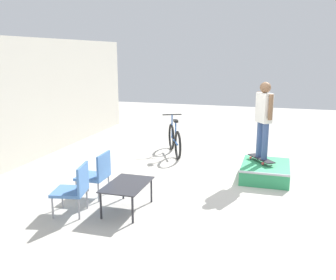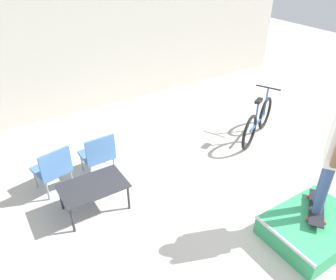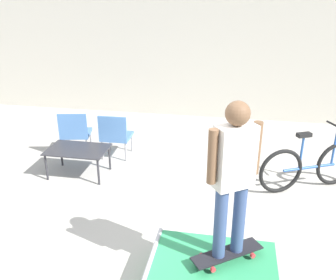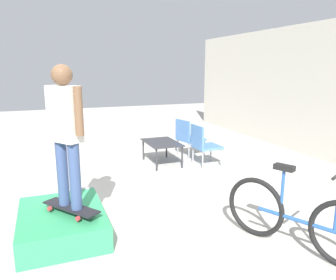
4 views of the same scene
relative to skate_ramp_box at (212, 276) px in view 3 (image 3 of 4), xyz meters
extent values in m
plane|color=#B7B2A8|center=(-1.11, 0.69, -0.15)|extent=(24.00, 24.00, 0.00)
cube|color=beige|center=(-1.11, 5.63, 1.35)|extent=(12.00, 0.06, 3.00)
cube|color=#339E60|center=(0.00, 0.00, 0.00)|extent=(1.31, 0.99, 0.31)
cylinder|color=#B7B7BC|center=(-0.65, 0.00, 0.15)|extent=(0.05, 0.99, 0.05)
cube|color=black|center=(0.14, 0.11, 0.24)|extent=(0.76, 0.62, 0.02)
cylinder|color=red|center=(0.27, 0.34, 0.20)|extent=(0.06, 0.06, 0.05)
cylinder|color=red|center=(0.40, 0.16, 0.20)|extent=(0.06, 0.06, 0.05)
cylinder|color=red|center=(-0.13, 0.06, 0.20)|extent=(0.06, 0.06, 0.05)
cylinder|color=red|center=(0.01, -0.13, 0.20)|extent=(0.06, 0.06, 0.05)
cylinder|color=#384C7A|center=(0.05, 0.04, 0.64)|extent=(0.13, 0.13, 0.79)
cylinder|color=#384C7A|center=(0.23, 0.17, 0.64)|extent=(0.13, 0.13, 0.79)
cube|color=silver|center=(0.14, 0.11, 1.35)|extent=(0.43, 0.38, 0.62)
cylinder|color=brown|center=(-0.06, -0.03, 1.40)|extent=(0.09, 0.09, 0.53)
cylinder|color=brown|center=(0.34, 0.24, 1.40)|extent=(0.09, 0.09, 0.53)
sphere|color=brown|center=(0.14, 0.11, 1.78)|extent=(0.23, 0.23, 0.23)
cube|color=#2D2D33|center=(-2.41, 2.18, 0.31)|extent=(1.00, 0.65, 0.02)
cylinder|color=#2D2D33|center=(-2.86, 1.91, 0.07)|extent=(0.04, 0.04, 0.46)
cylinder|color=#2D2D33|center=(-1.96, 1.91, 0.07)|extent=(0.04, 0.04, 0.46)
cylinder|color=#2D2D33|center=(-2.86, 2.46, 0.07)|extent=(0.04, 0.04, 0.46)
cylinder|color=#2D2D33|center=(-1.96, 2.46, 0.07)|extent=(0.04, 0.04, 0.46)
cylinder|color=#99999E|center=(-2.64, 3.31, 0.03)|extent=(0.03, 0.03, 0.36)
cylinder|color=#99999E|center=(-3.07, 3.22, 0.03)|extent=(0.03, 0.03, 0.36)
cylinder|color=#99999E|center=(-2.55, 2.88, 0.03)|extent=(0.03, 0.03, 0.36)
cylinder|color=#99999E|center=(-2.98, 2.79, 0.03)|extent=(0.03, 0.03, 0.36)
cube|color=#4C7AB7|center=(-2.81, 3.05, 0.23)|extent=(0.62, 0.62, 0.05)
cube|color=#4C7AB7|center=(-2.76, 2.82, 0.48)|extent=(0.52, 0.15, 0.44)
cylinder|color=#99999E|center=(-1.79, 3.28, 0.03)|extent=(0.03, 0.03, 0.36)
cylinder|color=#99999E|center=(-2.23, 3.27, 0.03)|extent=(0.03, 0.03, 0.36)
cylinder|color=#99999E|center=(-1.78, 2.84, 0.03)|extent=(0.03, 0.03, 0.36)
cylinder|color=#99999E|center=(-2.22, 2.83, 0.03)|extent=(0.03, 0.03, 0.36)
cube|color=#4C7AB7|center=(-2.01, 3.05, 0.23)|extent=(0.53, 0.53, 0.05)
cube|color=#4C7AB7|center=(-2.00, 2.81, 0.48)|extent=(0.52, 0.05, 0.44)
torus|color=black|center=(1.76, 2.62, 0.21)|extent=(0.68, 0.37, 0.73)
torus|color=black|center=(0.87, 2.19, 0.21)|extent=(0.68, 0.37, 0.73)
cylinder|color=#2856A3|center=(1.32, 2.40, 0.21)|extent=(0.83, 0.43, 0.04)
cylinder|color=#2856A3|center=(1.16, 2.33, 0.48)|extent=(0.04, 0.04, 0.53)
cube|color=black|center=(1.16, 2.33, 0.78)|extent=(0.24, 0.19, 0.06)
cylinder|color=#2856A3|center=(1.67, 2.58, 0.53)|extent=(0.04, 0.04, 0.64)
camera|label=1|loc=(-7.94, -0.21, 2.49)|focal=40.00mm
camera|label=2|loc=(-3.50, -1.67, 3.53)|focal=35.00mm
camera|label=3|loc=(0.11, -3.12, 2.83)|focal=40.00mm
camera|label=4|loc=(3.92, -0.12, 1.85)|focal=35.00mm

